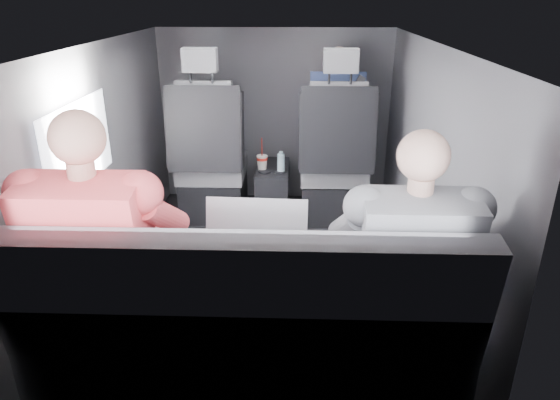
{
  "coord_description": "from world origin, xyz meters",
  "views": [
    {
      "loc": [
        0.18,
        -2.61,
        1.59
      ],
      "look_at": [
        0.09,
        -0.05,
        0.52
      ],
      "focal_mm": 32.0,
      "sensor_mm": 36.0,
      "label": 1
    }
  ],
  "objects_px": {
    "laptop_silver": "(259,240)",
    "passenger_rear_left": "(110,262)",
    "center_console": "(273,192)",
    "rear_bench": "(247,352)",
    "front_seat_right": "(334,169)",
    "water_bottle": "(281,163)",
    "passenger_rear_right": "(403,272)",
    "soda_cup": "(262,162)",
    "laptop_white": "(132,239)",
    "passenger_front_right": "(336,114)",
    "laptop_black": "(382,242)",
    "front_seat_left": "(211,168)"
  },
  "relations": [
    {
      "from": "laptop_silver",
      "to": "passenger_rear_left",
      "type": "xyz_separation_m",
      "value": [
        -0.55,
        -0.21,
        -0.0
      ]
    },
    {
      "from": "laptop_silver",
      "to": "center_console",
      "type": "bearing_deg",
      "value": 90.93
    },
    {
      "from": "center_console",
      "to": "rear_bench",
      "type": "bearing_deg",
      "value": -90.0
    },
    {
      "from": "front_seat_right",
      "to": "laptop_silver",
      "type": "relative_size",
      "value": 3.12
    },
    {
      "from": "water_bottle",
      "to": "passenger_rear_right",
      "type": "height_order",
      "value": "passenger_rear_right"
    },
    {
      "from": "soda_cup",
      "to": "passenger_rear_left",
      "type": "xyz_separation_m",
      "value": [
        -0.46,
        -1.77,
        0.18
      ]
    },
    {
      "from": "center_console",
      "to": "passenger_rear_left",
      "type": "relative_size",
      "value": 0.38
    },
    {
      "from": "water_bottle",
      "to": "laptop_white",
      "type": "height_order",
      "value": "laptop_white"
    },
    {
      "from": "passenger_rear_left",
      "to": "front_seat_right",
      "type": "bearing_deg",
      "value": 61.57
    },
    {
      "from": "water_bottle",
      "to": "passenger_front_right",
      "type": "relative_size",
      "value": 0.19
    },
    {
      "from": "rear_bench",
      "to": "soda_cup",
      "type": "bearing_deg",
      "value": 92.18
    },
    {
      "from": "soda_cup",
      "to": "laptop_white",
      "type": "distance_m",
      "value": 1.62
    },
    {
      "from": "water_bottle",
      "to": "laptop_white",
      "type": "relative_size",
      "value": 0.46
    },
    {
      "from": "water_bottle",
      "to": "laptop_white",
      "type": "bearing_deg",
      "value": -110.69
    },
    {
      "from": "front_seat_right",
      "to": "rear_bench",
      "type": "bearing_deg",
      "value": -103.31
    },
    {
      "from": "center_console",
      "to": "laptop_black",
      "type": "bearing_deg",
      "value": -71.65
    },
    {
      "from": "front_seat_left",
      "to": "laptop_white",
      "type": "height_order",
      "value": "front_seat_left"
    },
    {
      "from": "front_seat_left",
      "to": "front_seat_right",
      "type": "relative_size",
      "value": 1.0
    },
    {
      "from": "laptop_black",
      "to": "passenger_rear_right",
      "type": "distance_m",
      "value": 0.22
    },
    {
      "from": "rear_bench",
      "to": "laptop_silver",
      "type": "height_order",
      "value": "rear_bench"
    },
    {
      "from": "center_console",
      "to": "passenger_front_right",
      "type": "height_order",
      "value": "passenger_front_right"
    },
    {
      "from": "laptop_black",
      "to": "passenger_rear_left",
      "type": "distance_m",
      "value": 1.09
    },
    {
      "from": "center_console",
      "to": "front_seat_right",
      "type": "bearing_deg",
      "value": -5.07
    },
    {
      "from": "passenger_front_right",
      "to": "laptop_black",
      "type": "bearing_deg",
      "value": -87.78
    },
    {
      "from": "laptop_white",
      "to": "rear_bench",
      "type": "bearing_deg",
      "value": -31.15
    },
    {
      "from": "center_console",
      "to": "passenger_front_right",
      "type": "xyz_separation_m",
      "value": [
        0.47,
        0.22,
        0.55
      ]
    },
    {
      "from": "water_bottle",
      "to": "soda_cup",
      "type": "bearing_deg",
      "value": 166.57
    },
    {
      "from": "laptop_silver",
      "to": "passenger_rear_left",
      "type": "height_order",
      "value": "passenger_rear_left"
    },
    {
      "from": "center_console",
      "to": "laptop_white",
      "type": "bearing_deg",
      "value": -107.29
    },
    {
      "from": "center_console",
      "to": "laptop_silver",
      "type": "distance_m",
      "value": 1.7
    },
    {
      "from": "front_seat_right",
      "to": "laptop_black",
      "type": "height_order",
      "value": "front_seat_right"
    },
    {
      "from": "center_console",
      "to": "passenger_rear_right",
      "type": "bearing_deg",
      "value": -72.46
    },
    {
      "from": "water_bottle",
      "to": "passenger_front_right",
      "type": "height_order",
      "value": "passenger_front_right"
    },
    {
      "from": "laptop_black",
      "to": "passenger_rear_left",
      "type": "relative_size",
      "value": 0.35
    },
    {
      "from": "front_seat_left",
      "to": "laptop_silver",
      "type": "distance_m",
      "value": 1.69
    },
    {
      "from": "front_seat_left",
      "to": "passenger_rear_right",
      "type": "relative_size",
      "value": 1.06
    },
    {
      "from": "laptop_black",
      "to": "passenger_rear_right",
      "type": "xyz_separation_m",
      "value": [
        0.04,
        -0.22,
        -0.01
      ]
    },
    {
      "from": "center_console",
      "to": "laptop_silver",
      "type": "relative_size",
      "value": 1.18
    },
    {
      "from": "front_seat_right",
      "to": "laptop_silver",
      "type": "distance_m",
      "value": 1.67
    },
    {
      "from": "soda_cup",
      "to": "passenger_rear_left",
      "type": "distance_m",
      "value": 1.83
    },
    {
      "from": "front_seat_right",
      "to": "rear_bench",
      "type": "xyz_separation_m",
      "value": [
        -0.45,
        -1.9,
        -0.09
      ]
    },
    {
      "from": "soda_cup",
      "to": "water_bottle",
      "type": "height_order",
      "value": "soda_cup"
    },
    {
      "from": "front_seat_right",
      "to": "laptop_black",
      "type": "bearing_deg",
      "value": -86.74
    },
    {
      "from": "rear_bench",
      "to": "laptop_black",
      "type": "xyz_separation_m",
      "value": [
        0.54,
        0.31,
        0.32
      ]
    },
    {
      "from": "rear_bench",
      "to": "soda_cup",
      "type": "relative_size",
      "value": 6.64
    },
    {
      "from": "rear_bench",
      "to": "water_bottle",
      "type": "relative_size",
      "value": 10.65
    },
    {
      "from": "center_console",
      "to": "passenger_rear_right",
      "type": "relative_size",
      "value": 0.4
    },
    {
      "from": "front_seat_left",
      "to": "passenger_rear_left",
      "type": "bearing_deg",
      "value": -92.48
    },
    {
      "from": "water_bottle",
      "to": "passenger_front_right",
      "type": "bearing_deg",
      "value": 39.39
    },
    {
      "from": "front_seat_right",
      "to": "laptop_white",
      "type": "distance_m",
      "value": 1.87
    }
  ]
}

